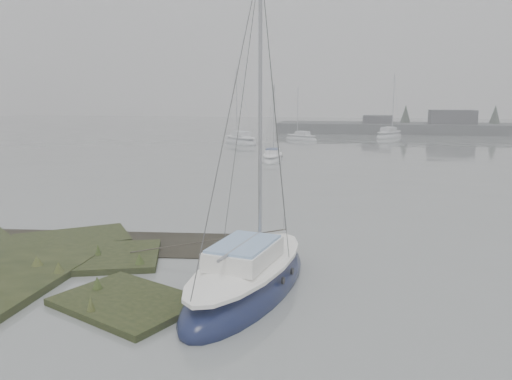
% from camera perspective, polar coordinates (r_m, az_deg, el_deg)
% --- Properties ---
extents(ground, '(160.00, 160.00, 0.00)m').
position_cam_1_polar(ground, '(42.55, 2.28, 3.60)').
color(ground, slate).
rests_on(ground, ground).
extents(far_shoreline, '(60.00, 8.00, 4.15)m').
position_cam_1_polar(far_shoreline, '(76.71, 26.37, 6.35)').
color(far_shoreline, '#4C4F51').
rests_on(far_shoreline, ground).
extents(sailboat_main, '(3.55, 7.05, 9.51)m').
position_cam_1_polar(sailboat_main, '(13.97, -0.90, -10.37)').
color(sailboat_main, '#13193A').
rests_on(sailboat_main, ground).
extents(sailboat_white, '(1.69, 4.79, 6.70)m').
position_cam_1_polar(sailboat_white, '(40.93, 1.92, 3.61)').
color(sailboat_white, silver).
rests_on(sailboat_white, ground).
extents(sailboat_far_a, '(5.64, 6.15, 8.89)m').
position_cam_1_polar(sailboat_far_a, '(55.79, -1.80, 5.61)').
color(sailboat_far_a, silver).
rests_on(sailboat_far_a, ground).
extents(sailboat_far_b, '(4.67, 6.32, 8.62)m').
position_cam_1_polar(sailboat_far_b, '(65.87, 14.96, 6.04)').
color(sailboat_far_b, silver).
rests_on(sailboat_far_b, ground).
extents(sailboat_far_c, '(4.78, 4.05, 6.72)m').
position_cam_1_polar(sailboat_far_c, '(60.58, 5.18, 5.92)').
color(sailboat_far_c, '#A7ABB0').
rests_on(sailboat_far_c, ground).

